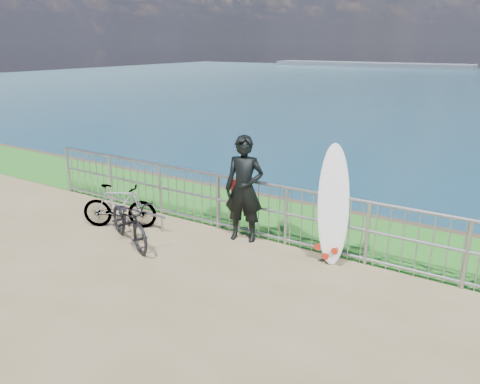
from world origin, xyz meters
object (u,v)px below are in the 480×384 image
Objects in this scene: surfboard at (333,209)px; bicycle_near at (129,221)px; bicycle_far at (119,206)px; surfer at (244,189)px.

surfboard is 1.20× the size of bicycle_near.
surfboard is 4.24m from bicycle_far.
bicycle_far is at bearing -176.43° from surfer.
bicycle_near is at bearing -157.75° from surfer.
surfer is 0.99× the size of surfboard.
surfer is 2.60m from bicycle_far.
surfboard is at bearing -44.27° from bicycle_near.
bicycle_far is (-4.12, -0.86, -0.48)m from surfboard.
surfer is at bearing -27.79° from bicycle_near.
surfboard reaches higher than surfer.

